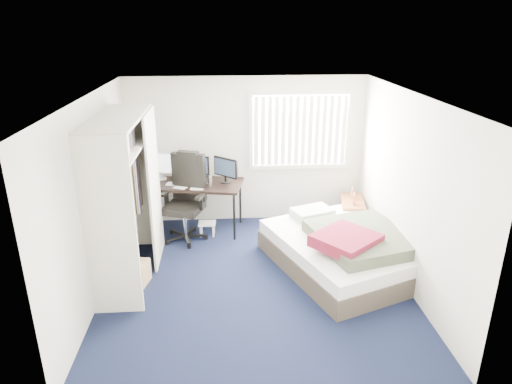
{
  "coord_description": "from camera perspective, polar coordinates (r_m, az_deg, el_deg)",
  "views": [
    {
      "loc": [
        -0.37,
        -5.41,
        3.33
      ],
      "look_at": [
        0.04,
        0.4,
        1.14
      ],
      "focal_mm": 32.0,
      "sensor_mm": 36.0,
      "label": 1
    }
  ],
  "objects": [
    {
      "name": "ground",
      "position": [
        6.36,
        -0.13,
        -10.93
      ],
      "size": [
        4.2,
        4.2,
        0.0
      ],
      "primitive_type": "plane",
      "color": "black",
      "rests_on": "ground"
    },
    {
      "name": "footstool",
      "position": [
        7.55,
        -6.13,
        -4.17
      ],
      "size": [
        0.29,
        0.23,
        0.23
      ],
      "color": "white",
      "rests_on": "ground"
    },
    {
      "name": "window_assembly",
      "position": [
        7.75,
        5.53,
        7.65
      ],
      "size": [
        1.72,
        0.09,
        1.32
      ],
      "color": "white",
      "rests_on": "ground"
    },
    {
      "name": "nightstand",
      "position": [
        7.83,
        11.95,
        -1.45
      ],
      "size": [
        0.49,
        0.79,
        0.69
      ],
      "color": "brown",
      "rests_on": "ground"
    },
    {
      "name": "closet",
      "position": [
        6.15,
        -16.06,
        1.04
      ],
      "size": [
        0.64,
        1.84,
        2.22
      ],
      "color": "beige",
      "rests_on": "ground"
    },
    {
      "name": "desk",
      "position": [
        7.6,
        -8.14,
        1.33
      ],
      "size": [
        1.79,
        1.08,
        1.29
      ],
      "color": "black",
      "rests_on": "ground"
    },
    {
      "name": "office_chair",
      "position": [
        7.39,
        -8.7,
        -1.77
      ],
      "size": [
        0.84,
        0.84,
        1.41
      ],
      "color": "black",
      "rests_on": "ground"
    },
    {
      "name": "room_shell",
      "position": [
        5.72,
        -0.14,
        2.07
      ],
      "size": [
        4.2,
        4.2,
        4.2
      ],
      "color": "silver",
      "rests_on": "ground"
    },
    {
      "name": "pine_box",
      "position": [
        6.45,
        -15.17,
        -9.66
      ],
      "size": [
        0.47,
        0.39,
        0.31
      ],
      "primitive_type": "cube",
      "rotation": [
        0.0,
        0.0,
        -0.22
      ],
      "color": "#A37F51",
      "rests_on": "ground"
    },
    {
      "name": "bed",
      "position": [
        6.62,
        10.88,
        -7.03
      ],
      "size": [
        2.28,
        2.58,
        0.7
      ],
      "color": "#40382E",
      "rests_on": "ground"
    }
  ]
}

